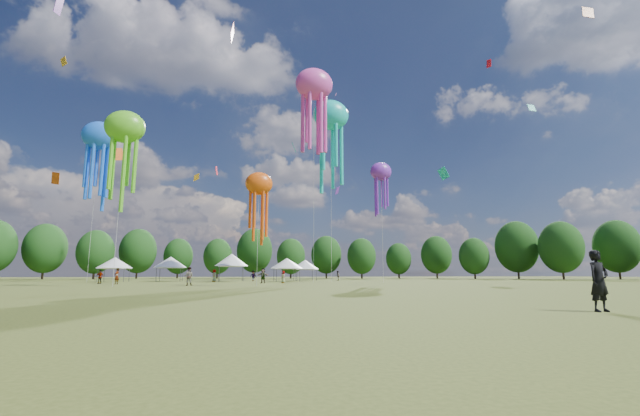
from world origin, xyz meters
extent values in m
plane|color=#384416|center=(0.00, 0.00, 0.00)|extent=(300.00, 300.00, 0.00)
imported|color=black|center=(9.05, -3.24, 0.98)|extent=(0.76, 0.53, 1.96)
imported|color=gray|center=(-6.31, 30.04, 0.93)|extent=(0.98, 0.80, 1.86)
imported|color=gray|center=(-4.32, 51.80, 0.93)|extent=(0.90, 1.07, 1.85)
imported|color=gray|center=(16.40, 55.80, 0.83)|extent=(0.72, 0.88, 1.67)
imported|color=gray|center=(1.77, 54.33, 0.86)|extent=(1.19, 0.79, 1.72)
imported|color=gray|center=(-17.34, 40.30, 0.83)|extent=(1.03, 0.61, 1.65)
imported|color=gray|center=(2.03, 39.43, 0.94)|extent=(1.76, 1.43, 1.88)
imported|color=gray|center=(-14.85, 37.66, 0.92)|extent=(0.65, 0.78, 1.83)
imported|color=gray|center=(4.71, 39.83, 0.79)|extent=(0.71, 0.88, 1.57)
cylinder|color=#47474C|center=(-20.48, 50.74, 0.95)|extent=(0.08, 0.08, 1.90)
cylinder|color=#47474C|center=(-20.48, 54.24, 0.95)|extent=(0.08, 0.08, 1.90)
cylinder|color=#47474C|center=(-16.98, 50.74, 0.95)|extent=(0.08, 0.08, 1.90)
cylinder|color=#47474C|center=(-16.98, 54.24, 0.95)|extent=(0.08, 0.08, 1.90)
cube|color=white|center=(-18.73, 52.49, 1.95)|extent=(3.90, 3.90, 0.10)
cone|color=white|center=(-18.73, 52.49, 2.82)|extent=(5.07, 5.07, 1.63)
cylinder|color=#47474C|center=(-13.26, 55.30, 1.04)|extent=(0.08, 0.08, 2.08)
cylinder|color=#47474C|center=(-13.26, 58.90, 1.04)|extent=(0.08, 0.08, 2.08)
cylinder|color=#47474C|center=(-9.66, 55.30, 1.04)|extent=(0.08, 0.08, 2.08)
cylinder|color=#47474C|center=(-9.66, 58.90, 1.04)|extent=(0.08, 0.08, 2.08)
cube|color=white|center=(-11.46, 57.10, 2.13)|extent=(4.00, 4.00, 0.10)
cone|color=white|center=(-11.46, 57.10, 3.07)|extent=(5.20, 5.20, 1.78)
cylinder|color=#47474C|center=(-3.61, 51.16, 1.14)|extent=(0.08, 0.08, 2.28)
cylinder|color=#47474C|center=(-3.61, 54.79, 1.14)|extent=(0.08, 0.08, 2.28)
cylinder|color=#47474C|center=(0.02, 51.16, 1.14)|extent=(0.08, 0.08, 2.28)
cylinder|color=#47474C|center=(0.02, 54.79, 1.14)|extent=(0.08, 0.08, 2.28)
cube|color=white|center=(-1.79, 52.98, 2.33)|extent=(4.03, 4.03, 0.10)
cone|color=white|center=(-1.79, 52.98, 3.36)|extent=(5.24, 5.24, 1.96)
cylinder|color=#47474C|center=(4.95, 49.24, 0.95)|extent=(0.08, 0.08, 1.90)
cylinder|color=#47474C|center=(4.95, 52.84, 0.95)|extent=(0.08, 0.08, 1.90)
cylinder|color=#47474C|center=(8.55, 49.24, 0.95)|extent=(0.08, 0.08, 1.90)
cylinder|color=#47474C|center=(8.55, 52.84, 0.95)|extent=(0.08, 0.08, 1.90)
cube|color=white|center=(6.75, 51.04, 1.95)|extent=(4.00, 4.00, 0.10)
cone|color=white|center=(6.75, 51.04, 2.81)|extent=(5.20, 5.20, 1.63)
cylinder|color=#47474C|center=(9.22, 55.79, 0.94)|extent=(0.08, 0.08, 1.88)
cylinder|color=#47474C|center=(9.22, 59.17, 0.94)|extent=(0.08, 0.08, 1.88)
cylinder|color=#47474C|center=(12.61, 55.79, 0.94)|extent=(0.08, 0.08, 1.88)
cylinder|color=#47474C|center=(12.61, 59.17, 0.94)|extent=(0.08, 0.08, 1.88)
cube|color=white|center=(10.92, 57.48, 1.93)|extent=(3.79, 3.79, 0.10)
cone|color=white|center=(10.92, 57.48, 2.79)|extent=(4.92, 4.92, 1.61)
ellipsoid|color=#59C620|center=(-12.91, 28.09, 15.59)|extent=(3.85, 2.69, 3.27)
cylinder|color=beige|center=(-12.91, 28.09, 7.80)|extent=(0.03, 0.03, 15.59)
ellipsoid|color=#E142AD|center=(9.03, 41.14, 28.60)|extent=(5.52, 3.87, 4.70)
cylinder|color=beige|center=(9.03, 41.14, 14.30)|extent=(0.03, 0.03, 28.60)
ellipsoid|color=purple|center=(17.76, 37.75, 15.11)|extent=(3.01, 2.11, 2.56)
cylinder|color=beige|center=(17.76, 37.75, 7.56)|extent=(0.03, 0.03, 15.11)
ellipsoid|color=blue|center=(-21.38, 49.38, 21.19)|extent=(4.93, 3.45, 4.19)
cylinder|color=beige|center=(-21.38, 49.38, 10.60)|extent=(0.03, 0.03, 21.19)
ellipsoid|color=#DC4F0D|center=(0.35, 27.06, 10.26)|extent=(2.78, 1.94, 2.36)
cylinder|color=beige|center=(0.35, 27.06, 5.13)|extent=(0.03, 0.03, 10.26)
ellipsoid|color=#17C3B8|center=(13.74, 49.71, 27.59)|extent=(6.06, 4.24, 5.15)
cylinder|color=beige|center=(13.74, 49.71, 13.80)|extent=(0.03, 0.03, 27.59)
cube|color=#17C3B8|center=(8.46, 55.83, 23.48)|extent=(1.08, 1.75, 2.13)
cube|color=#E142AD|center=(17.63, 60.93, 36.51)|extent=(0.36, 0.78, 0.84)
cube|color=#FF1629|center=(-4.35, 42.90, 15.28)|extent=(0.37, 1.24, 1.43)
cube|color=#DC4F0D|center=(28.79, 13.72, 24.78)|extent=(1.34, 0.60, 1.47)
cube|color=#17C3B8|center=(38.04, 32.14, 23.97)|extent=(1.20, 0.74, 1.30)
cube|color=purple|center=(-17.55, 22.29, 24.20)|extent=(0.52, 1.64, 1.83)
cube|color=#FF1629|center=(-2.87, 35.01, 31.40)|extent=(0.41, 2.22, 2.52)
cube|color=#DC4F0D|center=(-22.35, 64.27, 22.63)|extent=(2.03, 1.10, 2.65)
cube|color=orange|center=(-22.12, 36.41, 25.88)|extent=(0.99, 0.57, 1.25)
cube|color=#59C620|center=(14.32, 54.12, 29.49)|extent=(1.43, 1.45, 1.96)
cube|color=#17C3B8|center=(38.08, 56.58, 20.48)|extent=(1.60, 1.81, 2.55)
cube|color=purple|center=(20.96, 72.35, 19.45)|extent=(1.05, 1.81, 1.91)
cube|color=#FF1629|center=(27.56, 26.47, 26.33)|extent=(0.23, 0.90, 1.05)
cube|color=#DC4F0D|center=(-29.84, 58.09, 16.35)|extent=(1.46, 1.09, 2.09)
cube|color=orange|center=(-7.54, 50.27, 15.88)|extent=(0.82, 1.18, 1.40)
cylinder|color=#38281C|center=(-40.68, 85.49, 1.71)|extent=(0.44, 0.44, 3.41)
ellipsoid|color=#193F15|center=(-40.68, 85.49, 6.61)|extent=(8.53, 8.53, 10.66)
cylinder|color=#38281C|center=(-30.60, 85.02, 1.53)|extent=(0.44, 0.44, 3.07)
ellipsoid|color=#193F15|center=(-30.60, 85.02, 5.94)|extent=(7.66, 7.66, 9.58)
cylinder|color=#38281C|center=(-23.51, 93.33, 1.72)|extent=(0.44, 0.44, 3.43)
ellipsoid|color=#193F15|center=(-23.51, 93.33, 6.65)|extent=(8.58, 8.58, 10.73)
cylinder|color=#38281C|center=(-14.76, 98.96, 1.47)|extent=(0.44, 0.44, 2.95)
ellipsoid|color=#193F15|center=(-14.76, 98.96, 5.71)|extent=(7.37, 7.37, 9.21)
cylinder|color=#38281C|center=(-4.70, 95.06, 1.45)|extent=(0.44, 0.44, 2.89)
ellipsoid|color=#193F15|center=(-4.70, 95.06, 5.61)|extent=(7.23, 7.23, 9.04)
cylinder|color=#38281C|center=(4.91, 99.49, 1.92)|extent=(0.44, 0.44, 3.84)
ellipsoid|color=#193F15|center=(4.91, 99.49, 7.44)|extent=(9.60, 9.60, 11.99)
cylinder|color=#38281C|center=(13.19, 88.44, 1.42)|extent=(0.44, 0.44, 2.84)
ellipsoid|color=#193F15|center=(13.19, 88.44, 5.51)|extent=(7.11, 7.11, 8.89)
cylinder|color=#38281C|center=(22.93, 91.04, 1.58)|extent=(0.44, 0.44, 3.16)
ellipsoid|color=#193F15|center=(22.93, 91.04, 6.13)|extent=(7.91, 7.91, 9.88)
cylinder|color=#38281C|center=(30.69, 85.29, 1.44)|extent=(0.44, 0.44, 2.88)
ellipsoid|color=#193F15|center=(30.69, 85.29, 5.59)|extent=(7.21, 7.21, 9.01)
cylinder|color=#38281C|center=(41.52, 87.24, 1.31)|extent=(0.44, 0.44, 2.63)
ellipsoid|color=#193F15|center=(41.52, 87.24, 5.09)|extent=(6.57, 6.57, 8.22)
cylinder|color=#38281C|center=(50.52, 83.73, 1.56)|extent=(0.44, 0.44, 3.13)
ellipsoid|color=#193F15|center=(50.52, 83.73, 6.06)|extent=(7.81, 7.81, 9.77)
cylinder|color=#38281C|center=(53.64, 71.81, 1.36)|extent=(0.44, 0.44, 2.72)
ellipsoid|color=#193F15|center=(53.64, 71.81, 5.27)|extent=(6.80, 6.80, 8.50)
cylinder|color=#38281C|center=(62.96, 68.92, 1.90)|extent=(0.44, 0.44, 3.81)
ellipsoid|color=#193F15|center=(62.96, 68.92, 7.38)|extent=(9.52, 9.52, 11.90)
cylinder|color=#38281C|center=(66.57, 59.80, 1.76)|extent=(0.44, 0.44, 3.51)
ellipsoid|color=#193F15|center=(66.57, 59.80, 6.80)|extent=(8.78, 8.78, 10.97)
cylinder|color=#38281C|center=(79.39, 58.26, 1.82)|extent=(0.44, 0.44, 3.64)
ellipsoid|color=#193F15|center=(79.39, 58.26, 7.05)|extent=(9.10, 9.10, 11.37)
camera|label=1|loc=(-2.69, -14.38, 1.20)|focal=23.18mm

